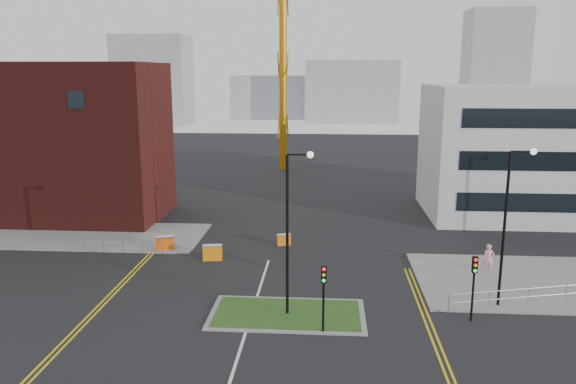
{
  "coord_description": "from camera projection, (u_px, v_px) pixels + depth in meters",
  "views": [
    {
      "loc": [
        4.11,
        -20.93,
        13.26
      ],
      "look_at": [
        1.38,
        17.21,
        5.0
      ],
      "focal_mm": 35.0,
      "sensor_mm": 36.0,
      "label": 1
    }
  ],
  "objects": [
    {
      "name": "grass_island",
      "position": [
        287.0,
        314.0,
        31.14
      ],
      "size": [
        8.0,
        4.0,
        0.12
      ],
      "primitive_type": "cube",
      "color": "#1F4517",
      "rests_on": "ground"
    },
    {
      "name": "traffic_light_island",
      "position": [
        324.0,
        286.0,
        28.5
      ],
      "size": [
        0.28,
        0.33,
        3.65
      ],
      "color": "black",
      "rests_on": "ground"
    },
    {
      "name": "skyline_b",
      "position": [
        351.0,
        91.0,
        147.84
      ],
      "size": [
        24.0,
        12.0,
        16.0
      ],
      "primitive_type": "cube",
      "color": "gray",
      "rests_on": "ground"
    },
    {
      "name": "railing_left",
      "position": [
        123.0,
        243.0,
        41.65
      ],
      "size": [
        6.05,
        0.05,
        1.1
      ],
      "color": "gray",
      "rests_on": "ground"
    },
    {
      "name": "island_kerb",
      "position": [
        287.0,
        314.0,
        31.14
      ],
      "size": [
        8.6,
        4.6,
        0.08
      ],
      "primitive_type": "cube",
      "color": "slate",
      "rests_on": "ground"
    },
    {
      "name": "yellow_right_a",
      "position": [
        431.0,
        336.0,
        28.67
      ],
      "size": [
        0.12,
        20.0,
        0.01
      ],
      "primitive_type": "cube",
      "color": "gold",
      "rests_on": "ground"
    },
    {
      "name": "pedestrian",
      "position": [
        489.0,
        259.0,
        37.53
      ],
      "size": [
        0.73,
        0.49,
        1.95
      ],
      "primitive_type": "imported",
      "rotation": [
        0.0,
        0.0,
        0.04
      ],
      "color": "pink",
      "rests_on": "ground"
    },
    {
      "name": "pavement_left",
      "position": [
        34.0,
        234.0,
        46.32
      ],
      "size": [
        28.0,
        8.0,
        0.12
      ],
      "primitive_type": "cube",
      "color": "slate",
      "rests_on": "ground"
    },
    {
      "name": "yellow_right_b",
      "position": [
        437.0,
        336.0,
        28.65
      ],
      "size": [
        0.12,
        20.0,
        0.01
      ],
      "primitive_type": "cube",
      "color": "gold",
      "rests_on": "ground"
    },
    {
      "name": "skyline_a",
      "position": [
        153.0,
        80.0,
        140.95
      ],
      "size": [
        18.0,
        12.0,
        22.0
      ],
      "primitive_type": "cube",
      "color": "gray",
      "rests_on": "ground"
    },
    {
      "name": "office_block",
      "position": [
        566.0,
        152.0,
        51.58
      ],
      "size": [
        25.0,
        12.2,
        12.0
      ],
      "color": "#BBBEC0",
      "rests_on": "ground"
    },
    {
      "name": "yellow_left_a",
      "position": [
        108.0,
        295.0,
        33.87
      ],
      "size": [
        0.12,
        24.0,
        0.01
      ],
      "primitive_type": "cube",
      "color": "gold",
      "rests_on": "ground"
    },
    {
      "name": "barrier_left",
      "position": [
        165.0,
        243.0,
        42.09
      ],
      "size": [
        1.45,
        0.81,
        1.16
      ],
      "color": "#E4530C",
      "rests_on": "ground"
    },
    {
      "name": "centre_line",
      "position": [
        234.0,
        370.0,
        25.44
      ],
      "size": [
        0.15,
        30.0,
        0.01
      ],
      "primitive_type": "cube",
      "color": "silver",
      "rests_on": "ground"
    },
    {
      "name": "streetlamp_right_near",
      "position": [
        509.0,
        216.0,
        31.1
      ],
      "size": [
        1.46,
        0.36,
        9.18
      ],
      "color": "black",
      "rests_on": "ground"
    },
    {
      "name": "yellow_left_b",
      "position": [
        113.0,
        295.0,
        33.85
      ],
      "size": [
        0.12,
        24.0,
        0.01
      ],
      "primitive_type": "cube",
      "color": "gold",
      "rests_on": "ground"
    },
    {
      "name": "streetlamp_island",
      "position": [
        291.0,
        221.0,
        29.99
      ],
      "size": [
        1.46,
        0.36,
        9.18
      ],
      "color": "black",
      "rests_on": "ground"
    },
    {
      "name": "brick_building",
      "position": [
        29.0,
        143.0,
        50.95
      ],
      "size": [
        24.2,
        10.07,
        14.24
      ],
      "color": "#461411",
      "rests_on": "ground"
    },
    {
      "name": "skyline_c",
      "position": [
        494.0,
        68.0,
        139.26
      ],
      "size": [
        14.0,
        12.0,
        28.0
      ],
      "primitive_type": "cube",
      "color": "gray",
      "rests_on": "ground"
    },
    {
      "name": "barrier_mid",
      "position": [
        213.0,
        252.0,
        40.01
      ],
      "size": [
        1.41,
        0.64,
        1.15
      ],
      "color": "orange",
      "rests_on": "ground"
    },
    {
      "name": "traffic_light_right",
      "position": [
        474.0,
        276.0,
        29.89
      ],
      "size": [
        0.28,
        0.33,
        3.65
      ],
      "color": "black",
      "rests_on": "ground"
    },
    {
      "name": "barrier_right",
      "position": [
        284.0,
        239.0,
        43.51
      ],
      "size": [
        1.12,
        0.67,
        0.9
      ],
      "color": "orange",
      "rests_on": "ground"
    },
    {
      "name": "skyline_d",
      "position": [
        286.0,
        97.0,
        159.27
      ],
      "size": [
        30.0,
        12.0,
        12.0
      ],
      "primitive_type": "cube",
      "color": "gray",
      "rests_on": "ground"
    }
  ]
}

